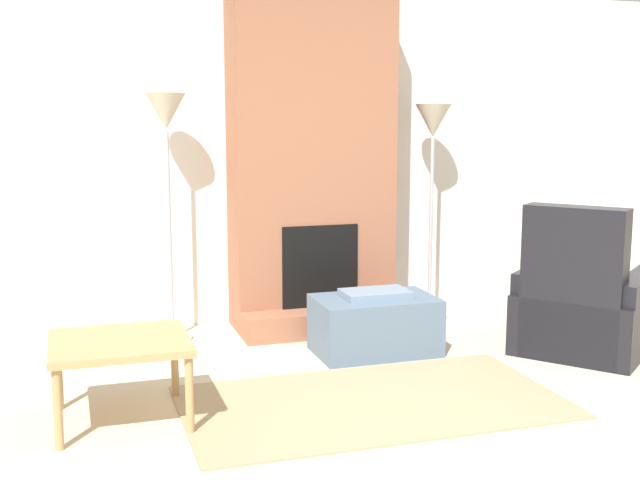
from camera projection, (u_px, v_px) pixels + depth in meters
ground_plane at (493, 477)px, 3.65m from camera, size 24.00×24.00×0.00m
wall_back at (302, 156)px, 6.34m from camera, size 6.97×0.06×2.60m
fireplace at (312, 165)px, 6.10m from camera, size 1.23×0.69×2.60m
ottoman at (375, 324)px, 5.51m from camera, size 0.82×0.52×0.44m
armchair at (583, 310)px, 5.53m from camera, size 1.23×1.22×1.04m
side_table at (120, 349)px, 4.25m from camera, size 0.72×0.66×0.46m
floor_lamp_left at (166, 134)px, 5.65m from camera, size 0.30×0.30×1.78m
floor_lamp_right at (433, 140)px, 6.27m from camera, size 0.30×0.30×1.71m
area_rug at (372, 402)px, 4.58m from camera, size 2.16×1.20×0.01m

